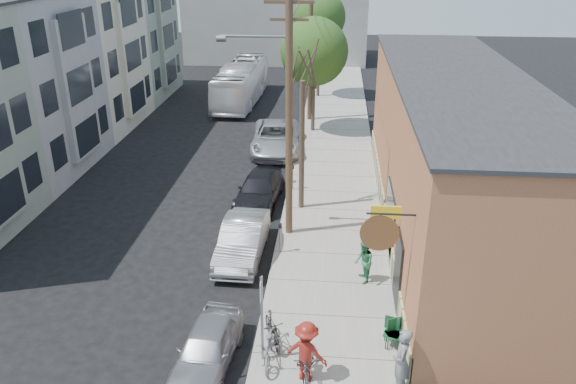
# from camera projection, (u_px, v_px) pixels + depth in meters

# --- Properties ---
(ground) EXTENTS (120.00, 120.00, 0.00)m
(ground) POSITION_uv_depth(u_px,v_px,m) (214.00, 280.00, 20.51)
(ground) COLOR black
(sidewalk) EXTENTS (4.50, 58.00, 0.15)m
(sidewalk) POSITION_uv_depth(u_px,v_px,m) (334.00, 170.00, 30.14)
(sidewalk) COLOR #9B978F
(sidewalk) RESTS_ON ground
(cafe_building) EXTENTS (6.60, 20.20, 6.61)m
(cafe_building) POSITION_uv_depth(u_px,v_px,m) (450.00, 155.00, 22.99)
(cafe_building) COLOR #AA653F
(cafe_building) RESTS_ON ground
(apartment_row) EXTENTS (6.30, 32.00, 9.00)m
(apartment_row) POSITION_uv_depth(u_px,v_px,m) (57.00, 71.00, 32.33)
(apartment_row) COLOR gray
(apartment_row) RESTS_ON ground
(sign_post) EXTENTS (0.07, 0.45, 2.80)m
(sign_post) POSITION_uv_depth(u_px,v_px,m) (262.00, 311.00, 15.72)
(sign_post) COLOR slate
(sign_post) RESTS_ON sidewalk
(parking_meter_near) EXTENTS (0.14, 0.14, 1.24)m
(parking_meter_near) POSITION_uv_depth(u_px,v_px,m) (280.00, 233.00, 21.72)
(parking_meter_near) COLOR slate
(parking_meter_near) RESTS_ON sidewalk
(parking_meter_far) EXTENTS (0.14, 0.14, 1.24)m
(parking_meter_far) POSITION_uv_depth(u_px,v_px,m) (293.00, 173.00, 27.32)
(parking_meter_far) COLOR slate
(parking_meter_far) RESTS_ON sidewalk
(utility_pole_near) EXTENTS (3.57, 0.28, 10.00)m
(utility_pole_near) POSITION_uv_depth(u_px,v_px,m) (288.00, 110.00, 21.43)
(utility_pole_near) COLOR #503A28
(utility_pole_near) RESTS_ON sidewalk
(utility_pole_far) EXTENTS (1.80, 0.28, 10.00)m
(utility_pole_far) POSITION_uv_depth(u_px,v_px,m) (310.00, 42.00, 36.48)
(utility_pole_far) COLOR #503A28
(utility_pole_far) RESTS_ON sidewalk
(tree_bare) EXTENTS (0.24, 0.24, 5.84)m
(tree_bare) POSITION_uv_depth(u_px,v_px,m) (302.00, 147.00, 24.62)
(tree_bare) COLOR #44392C
(tree_bare) RESTS_ON sidewalk
(tree_leafy_mid) EXTENTS (4.17, 4.17, 7.10)m
(tree_leafy_mid) POSITION_uv_depth(u_px,v_px,m) (314.00, 52.00, 34.26)
(tree_leafy_mid) COLOR #44392C
(tree_leafy_mid) RESTS_ON sidewalk
(tree_leafy_far) EXTENTS (3.90, 3.90, 7.93)m
(tree_leafy_far) POSITION_uv_depth(u_px,v_px,m) (320.00, 17.00, 41.93)
(tree_leafy_far) COLOR #44392C
(tree_leafy_far) RESTS_ON sidewalk
(patio_chair_a) EXTENTS (0.65, 0.65, 0.88)m
(patio_chair_a) POSITION_uv_depth(u_px,v_px,m) (394.00, 334.00, 16.73)
(patio_chair_a) COLOR #134426
(patio_chair_a) RESTS_ON sidewalk
(patio_chair_b) EXTENTS (0.64, 0.64, 0.88)m
(patio_chair_b) POSITION_uv_depth(u_px,v_px,m) (392.00, 333.00, 16.78)
(patio_chair_b) COLOR #134426
(patio_chair_b) RESTS_ON sidewalk
(patron_grey) EXTENTS (0.57, 0.78, 1.97)m
(patron_grey) POSITION_uv_depth(u_px,v_px,m) (401.00, 361.00, 14.86)
(patron_grey) COLOR slate
(patron_grey) RESTS_ON sidewalk
(patron_green) EXTENTS (0.73, 0.87, 1.59)m
(patron_green) POSITION_uv_depth(u_px,v_px,m) (364.00, 262.00, 19.82)
(patron_green) COLOR #317A4E
(patron_green) RESTS_ON sidewalk
(cyclist) EXTENTS (1.35, 1.05, 1.84)m
(cyclist) POSITION_uv_depth(u_px,v_px,m) (306.00, 351.00, 15.31)
(cyclist) COLOR maroon
(cyclist) RESTS_ON sidewalk
(cyclist_bike) EXTENTS (0.97, 2.20, 1.12)m
(cyclist_bike) POSITION_uv_depth(u_px,v_px,m) (306.00, 362.00, 15.46)
(cyclist_bike) COLOR black
(cyclist_bike) RESTS_ON sidewalk
(parked_bike_a) EXTENTS (1.01, 1.64, 0.95)m
(parked_bike_a) POSITION_uv_depth(u_px,v_px,m) (273.00, 329.00, 16.89)
(parked_bike_a) COLOR black
(parked_bike_a) RESTS_ON sidewalk
(parked_bike_b) EXTENTS (0.66, 1.78, 0.92)m
(parked_bike_b) POSITION_uv_depth(u_px,v_px,m) (269.00, 347.00, 16.15)
(parked_bike_b) COLOR slate
(parked_bike_b) RESTS_ON sidewalk
(car_0) EXTENTS (1.80, 3.86, 1.28)m
(car_0) POSITION_uv_depth(u_px,v_px,m) (207.00, 347.00, 16.12)
(car_0) COLOR #96979D
(car_0) RESTS_ON ground
(car_1) EXTENTS (1.67, 4.53, 1.48)m
(car_1) POSITION_uv_depth(u_px,v_px,m) (242.00, 240.00, 21.73)
(car_1) COLOR #A4A8AB
(car_1) RESTS_ON ground
(car_2) EXTENTS (2.20, 4.71, 1.33)m
(car_2) POSITION_uv_depth(u_px,v_px,m) (260.00, 189.00, 26.34)
(car_2) COLOR black
(car_2) RESTS_ON ground
(car_3) EXTENTS (3.07, 6.03, 1.63)m
(car_3) POSITION_uv_depth(u_px,v_px,m) (276.00, 138.00, 32.82)
(car_3) COLOR #B3B8BB
(car_3) RESTS_ON ground
(bus) EXTENTS (2.86, 10.78, 2.98)m
(bus) POSITION_uv_depth(u_px,v_px,m) (241.00, 83.00, 42.63)
(bus) COLOR white
(bus) RESTS_ON ground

